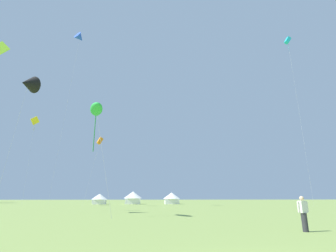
{
  "coord_description": "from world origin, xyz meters",
  "views": [
    {
      "loc": [
        -3.7,
        -5.11,
        1.66
      ],
      "look_at": [
        0.0,
        32.0,
        11.96
      ],
      "focal_mm": 27.69,
      "sensor_mm": 36.0,
      "label": 1
    }
  ],
  "objects_px": {
    "festival_tent_right": "(100,198)",
    "festival_tent_center": "(172,198)",
    "kite_blue_delta": "(80,38)",
    "kite_cyan_box": "(288,41)",
    "kite_black_delta": "(28,84)",
    "festival_tent_left": "(133,197)",
    "kite_orange_box": "(100,141)",
    "kite_green_parafoil": "(96,109)",
    "kite_yellow_diamond": "(35,122)",
    "person_spectator": "(304,214)",
    "kite_lime_diamond": "(0,51)"
  },
  "relations": [
    {
      "from": "festival_tent_right",
      "to": "festival_tent_center",
      "type": "relative_size",
      "value": 0.89
    },
    {
      "from": "kite_yellow_diamond",
      "to": "kite_black_delta",
      "type": "distance_m",
      "value": 29.31
    },
    {
      "from": "kite_blue_delta",
      "to": "kite_cyan_box",
      "type": "height_order",
      "value": "kite_cyan_box"
    },
    {
      "from": "person_spectator",
      "to": "kite_blue_delta",
      "type": "bearing_deg",
      "value": 120.54
    },
    {
      "from": "person_spectator",
      "to": "festival_tent_left",
      "type": "height_order",
      "value": "festival_tent_left"
    },
    {
      "from": "kite_black_delta",
      "to": "kite_blue_delta",
      "type": "bearing_deg",
      "value": 93.47
    },
    {
      "from": "kite_black_delta",
      "to": "person_spectator",
      "type": "bearing_deg",
      "value": -35.62
    },
    {
      "from": "kite_blue_delta",
      "to": "kite_cyan_box",
      "type": "bearing_deg",
      "value": -2.74
    },
    {
      "from": "kite_green_parafoil",
      "to": "person_spectator",
      "type": "relative_size",
      "value": 5.99
    },
    {
      "from": "kite_blue_delta",
      "to": "kite_yellow_diamond",
      "type": "bearing_deg",
      "value": 154.51
    },
    {
      "from": "kite_lime_diamond",
      "to": "kite_green_parafoil",
      "type": "height_order",
      "value": "kite_lime_diamond"
    },
    {
      "from": "kite_cyan_box",
      "to": "festival_tent_right",
      "type": "distance_m",
      "value": 58.91
    },
    {
      "from": "kite_lime_diamond",
      "to": "kite_cyan_box",
      "type": "bearing_deg",
      "value": 17.97
    },
    {
      "from": "kite_black_delta",
      "to": "person_spectator",
      "type": "xyz_separation_m",
      "value": [
        21.29,
        -15.26,
        -13.22
      ]
    },
    {
      "from": "festival_tent_center",
      "to": "kite_black_delta",
      "type": "bearing_deg",
      "value": -117.29
    },
    {
      "from": "festival_tent_right",
      "to": "kite_black_delta",
      "type": "bearing_deg",
      "value": -93.71
    },
    {
      "from": "kite_lime_diamond",
      "to": "festival_tent_left",
      "type": "bearing_deg",
      "value": 64.81
    },
    {
      "from": "kite_blue_delta",
      "to": "kite_yellow_diamond",
      "type": "distance_m",
      "value": 20.78
    },
    {
      "from": "kite_yellow_diamond",
      "to": "festival_tent_center",
      "type": "distance_m",
      "value": 37.05
    },
    {
      "from": "kite_yellow_diamond",
      "to": "kite_cyan_box",
      "type": "distance_m",
      "value": 59.4
    },
    {
      "from": "kite_yellow_diamond",
      "to": "festival_tent_center",
      "type": "height_order",
      "value": "kite_yellow_diamond"
    },
    {
      "from": "kite_blue_delta",
      "to": "person_spectator",
      "type": "bearing_deg",
      "value": -59.46
    },
    {
      "from": "kite_cyan_box",
      "to": "kite_lime_diamond",
      "type": "distance_m",
      "value": 56.87
    },
    {
      "from": "kite_green_parafoil",
      "to": "kite_yellow_diamond",
      "type": "bearing_deg",
      "value": 120.43
    },
    {
      "from": "festival_tent_left",
      "to": "kite_green_parafoil",
      "type": "bearing_deg",
      "value": -93.08
    },
    {
      "from": "kite_yellow_diamond",
      "to": "kite_black_delta",
      "type": "bearing_deg",
      "value": -69.79
    },
    {
      "from": "kite_yellow_diamond",
      "to": "kite_blue_delta",
      "type": "bearing_deg",
      "value": -25.49
    },
    {
      "from": "kite_blue_delta",
      "to": "kite_lime_diamond",
      "type": "xyz_separation_m",
      "value": [
        -4.71,
        -19.08,
        -15.31
      ]
    },
    {
      "from": "person_spectator",
      "to": "festival_tent_right",
      "type": "xyz_separation_m",
      "value": [
        -18.66,
        55.7,
        0.56
      ]
    },
    {
      "from": "kite_blue_delta",
      "to": "festival_tent_center",
      "type": "height_order",
      "value": "kite_blue_delta"
    },
    {
      "from": "festival_tent_left",
      "to": "kite_black_delta",
      "type": "bearing_deg",
      "value": -105.16
    },
    {
      "from": "festival_tent_right",
      "to": "festival_tent_center",
      "type": "distance_m",
      "value": 18.24
    },
    {
      "from": "kite_black_delta",
      "to": "festival_tent_left",
      "type": "bearing_deg",
      "value": 74.84
    },
    {
      "from": "festival_tent_center",
      "to": "kite_cyan_box",
      "type": "bearing_deg",
      "value": -38.05
    },
    {
      "from": "kite_black_delta",
      "to": "person_spectator",
      "type": "relative_size",
      "value": 8.79
    },
    {
      "from": "kite_blue_delta",
      "to": "kite_yellow_diamond",
      "type": "xyz_separation_m",
      "value": [
        -8.66,
        4.13,
        -18.43
      ]
    },
    {
      "from": "kite_orange_box",
      "to": "kite_green_parafoil",
      "type": "bearing_deg",
      "value": -81.67
    },
    {
      "from": "kite_cyan_box",
      "to": "kite_black_delta",
      "type": "relative_size",
      "value": 2.47
    },
    {
      "from": "kite_yellow_diamond",
      "to": "kite_green_parafoil",
      "type": "height_order",
      "value": "kite_yellow_diamond"
    },
    {
      "from": "kite_orange_box",
      "to": "festival_tent_right",
      "type": "distance_m",
      "value": 19.05
    },
    {
      "from": "kite_lime_diamond",
      "to": "kite_black_delta",
      "type": "bearing_deg",
      "value": -34.05
    },
    {
      "from": "festival_tent_right",
      "to": "kite_lime_diamond",
      "type": "bearing_deg",
      "value": -103.54
    },
    {
      "from": "kite_green_parafoil",
      "to": "festival_tent_right",
      "type": "relative_size",
      "value": 2.64
    },
    {
      "from": "kite_black_delta",
      "to": "kite_lime_diamond",
      "type": "xyz_separation_m",
      "value": [
        -6.12,
        4.13,
        6.27
      ]
    },
    {
      "from": "kite_lime_diamond",
      "to": "festival_tent_left",
      "type": "xyz_separation_m",
      "value": [
        17.08,
        36.31,
        -18.62
      ]
    },
    {
      "from": "kite_orange_box",
      "to": "kite_green_parafoil",
      "type": "relative_size",
      "value": 1.33
    },
    {
      "from": "kite_black_delta",
      "to": "festival_tent_center",
      "type": "height_order",
      "value": "kite_black_delta"
    },
    {
      "from": "person_spectator",
      "to": "kite_cyan_box",
      "type": "bearing_deg",
      "value": 55.95
    },
    {
      "from": "kite_blue_delta",
      "to": "kite_cyan_box",
      "type": "xyz_separation_m",
      "value": [
        47.17,
        -2.26,
        0.83
      ]
    },
    {
      "from": "kite_orange_box",
      "to": "kite_lime_diamond",
      "type": "relative_size",
      "value": 0.63
    }
  ]
}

